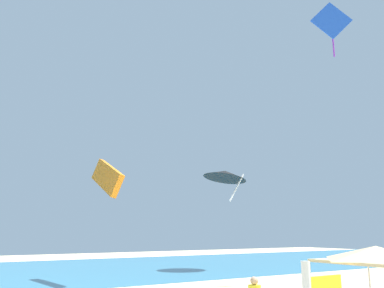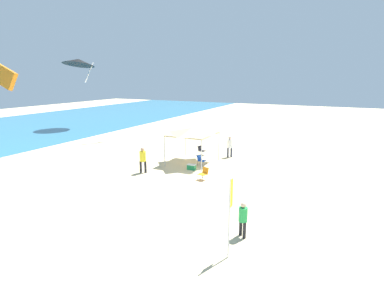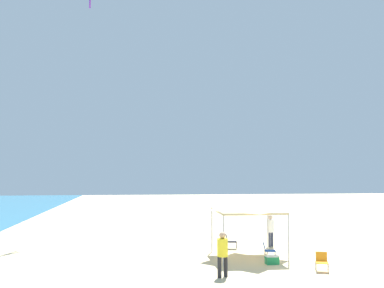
{
  "view_description": "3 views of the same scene",
  "coord_description": "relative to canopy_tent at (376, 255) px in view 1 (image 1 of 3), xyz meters",
  "views": [
    {
      "loc": [
        -11.04,
        -5.42,
        3.39
      ],
      "look_at": [
        -0.53,
        11.46,
        7.81
      ],
      "focal_mm": 37.07,
      "sensor_mm": 36.0,
      "label": 1
    },
    {
      "loc": [
        -19.08,
        -6.99,
        6.78
      ],
      "look_at": [
        1.84,
        3.38,
        1.67
      ],
      "focal_mm": 28.55,
      "sensor_mm": 36.0,
      "label": 2
    },
    {
      "loc": [
        -20.22,
        9.03,
        4.48
      ],
      "look_at": [
        -0.53,
        6.76,
        5.63
      ],
      "focal_mm": 41.7,
      "sensor_mm": 36.0,
      "label": 3
    }
  ],
  "objects": [
    {
      "name": "kite_delta_black",
      "position": [
        9.41,
        21.56,
        6.19
      ],
      "size": [
        4.34,
        4.27,
        3.47
      ],
      "rotation": [
        0.0,
        0.0,
        1.6
      ],
      "color": "black"
    },
    {
      "name": "ocean_strip",
      "position": [
        -2.34,
        28.96,
        -2.58
      ],
      "size": [
        120.0,
        26.85,
        0.02
      ],
      "primitive_type": "cube",
      "color": "teal",
      "rests_on": "ground"
    },
    {
      "name": "canopy_tent",
      "position": [
        0.0,
        0.0,
        0.0
      ],
      "size": [
        3.55,
        3.23,
        2.9
      ],
      "rotation": [
        0.0,
        0.0,
        0.0
      ],
      "color": "#B7B7BC",
      "rests_on": "ground"
    },
    {
      "name": "kite_diamond_blue",
      "position": [
        11.07,
        9.37,
        16.99
      ],
      "size": [
        2.8,
        1.92,
        4.77
      ],
      "rotation": [
        0.0,
        0.0,
        5.63
      ],
      "color": "blue"
    },
    {
      "name": "kite_parafoil_orange",
      "position": [
        -3.45,
        18.75,
        4.67
      ],
      "size": [
        1.06,
        5.82,
        3.5
      ],
      "rotation": [
        0.0,
        0.0,
        4.66
      ],
      "color": "orange"
    }
  ]
}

